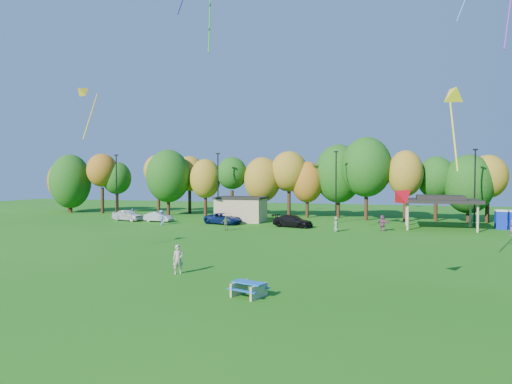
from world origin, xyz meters
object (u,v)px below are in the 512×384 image
(kite_flyer, at_px, (178,259))
(car_b, at_px, (158,217))
(car_c, at_px, (223,219))
(car_d, at_px, (293,221))
(picnic_table, at_px, (249,288))
(car_a, at_px, (128,215))

(kite_flyer, xyz_separation_m, car_b, (-16.78, 27.82, -0.26))
(car_c, bearing_deg, kite_flyer, -147.87)
(car_c, xyz_separation_m, car_d, (8.88, -0.65, 0.02))
(picnic_table, xyz_separation_m, car_a, (-27.05, 31.56, 0.34))
(car_a, relative_size, car_d, 0.93)
(picnic_table, xyz_separation_m, car_d, (-4.47, 30.57, 0.28))
(picnic_table, relative_size, kite_flyer, 1.14)
(picnic_table, height_order, kite_flyer, kite_flyer)
(car_b, bearing_deg, picnic_table, -139.68)
(kite_flyer, bearing_deg, car_b, 85.60)
(kite_flyer, bearing_deg, car_c, 70.04)
(picnic_table, relative_size, car_d, 0.42)
(car_b, xyz_separation_m, car_c, (9.13, -0.29, 0.06))
(picnic_table, distance_m, car_d, 30.90)
(picnic_table, xyz_separation_m, car_b, (-22.47, 31.51, 0.21))
(kite_flyer, xyz_separation_m, car_c, (-7.66, 27.54, -0.20))
(car_c, bearing_deg, car_a, 105.21)
(kite_flyer, bearing_deg, car_a, 91.97)
(car_c, bearing_deg, car_d, -77.62)
(picnic_table, relative_size, car_c, 0.41)
(car_a, height_order, car_c, car_a)
(kite_flyer, relative_size, car_d, 0.37)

